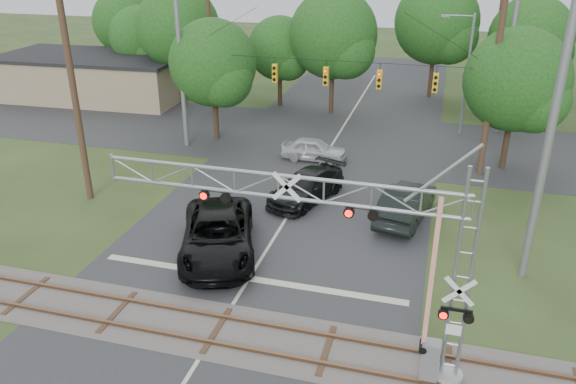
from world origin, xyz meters
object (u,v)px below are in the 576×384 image
(pickup_black, at_px, (218,235))
(car_dark, at_px, (306,186))
(crossing_gantry, at_px, (347,241))
(traffic_signal_span, at_px, (342,70))
(commercial_building, at_px, (95,76))
(sedan_silver, at_px, (314,149))
(streetlight, at_px, (465,69))

(pickup_black, distance_m, car_dark, 6.98)
(crossing_gantry, xyz_separation_m, pickup_black, (-6.57, 5.46, -3.61))
(crossing_gantry, xyz_separation_m, traffic_signal_span, (-3.66, 18.36, 1.13))
(car_dark, bearing_deg, commercial_building, 164.84)
(pickup_black, relative_size, commercial_building, 0.41)
(traffic_signal_span, bearing_deg, pickup_black, -102.73)
(crossing_gantry, relative_size, sedan_silver, 2.83)
(car_dark, bearing_deg, pickup_black, -90.52)
(commercial_building, bearing_deg, crossing_gantry, -48.09)
(traffic_signal_span, relative_size, pickup_black, 2.87)
(crossing_gantry, height_order, sedan_silver, crossing_gantry)
(sedan_silver, height_order, commercial_building, commercial_building)
(crossing_gantry, xyz_separation_m, commercial_building, (-27.15, 27.87, -2.67))
(crossing_gantry, distance_m, sedan_silver, 19.10)
(car_dark, bearing_deg, sedan_silver, 118.66)
(car_dark, relative_size, sedan_silver, 1.30)
(sedan_silver, bearing_deg, commercial_building, 65.55)
(commercial_building, xyz_separation_m, streetlight, (30.74, -2.12, 2.79))
(car_dark, distance_m, streetlight, 16.26)
(commercial_building, height_order, streetlight, streetlight)
(pickup_black, distance_m, sedan_silver, 12.61)
(sedan_silver, bearing_deg, pickup_black, 173.29)
(traffic_signal_span, xyz_separation_m, streetlight, (7.25, 7.39, -1.01))
(crossing_gantry, relative_size, car_dark, 2.18)
(car_dark, height_order, sedan_silver, car_dark)
(traffic_signal_span, relative_size, commercial_building, 1.18)
(pickup_black, relative_size, car_dark, 1.26)
(pickup_black, bearing_deg, commercial_building, 112.32)
(crossing_gantry, height_order, commercial_building, crossing_gantry)
(car_dark, xyz_separation_m, commercial_building, (-22.96, 15.86, 1.10))
(traffic_signal_span, height_order, commercial_building, traffic_signal_span)
(crossing_gantry, relative_size, commercial_building, 0.71)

